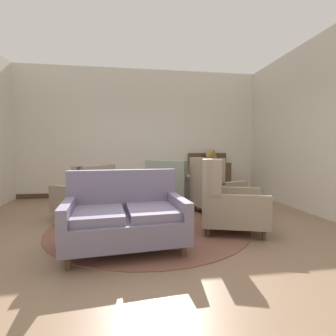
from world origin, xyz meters
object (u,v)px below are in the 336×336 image
at_px(settee, 125,217).
at_px(armchair_near_sideboard, 226,202).
at_px(armchair_near_window, 87,195).
at_px(coffee_table, 148,202).
at_px(armchair_beside_settee, 214,190).
at_px(sideboard, 209,177).
at_px(gramophone, 212,154).
at_px(porcelain_vase, 151,187).
at_px(armchair_back_corner, 169,187).

xyz_separation_m(settee, armchair_near_sideboard, (1.49, 0.44, 0.05)).
height_order(armchair_near_window, armchair_near_sideboard, armchair_near_sideboard).
bearing_deg(coffee_table, armchair_beside_settee, 23.85).
relative_size(settee, armchair_beside_settee, 1.40).
height_order(settee, sideboard, sideboard).
distance_m(armchair_beside_settee, sideboard, 1.93).
bearing_deg(settee, sideboard, 51.44).
relative_size(settee, gramophone, 3.17).
height_order(armchair_near_window, sideboard, sideboard).
xyz_separation_m(porcelain_vase, armchair_near_window, (-1.10, 0.66, -0.21)).
xyz_separation_m(coffee_table, porcelain_vase, (0.05, -0.02, 0.24)).
xyz_separation_m(armchair_back_corner, armchair_near_window, (-1.58, -0.54, -0.02)).
xyz_separation_m(armchair_near_window, sideboard, (2.86, 1.80, 0.09)).
height_order(armchair_back_corner, armchair_beside_settee, armchair_beside_settee).
relative_size(porcelain_vase, armchair_near_window, 0.31).
relative_size(settee, armchair_back_corner, 1.39).
bearing_deg(armchair_near_sideboard, armchair_near_window, 80.61).
bearing_deg(armchair_near_sideboard, armchair_beside_settee, 7.47).
bearing_deg(armchair_near_window, armchair_near_sideboard, 96.26).
xyz_separation_m(porcelain_vase, settee, (-0.39, -0.87, -0.23)).
bearing_deg(sideboard, armchair_beside_settee, -105.00).
distance_m(armchair_back_corner, armchair_near_sideboard, 1.74).
bearing_deg(armchair_beside_settee, sideboard, -33.63).
bearing_deg(armchair_back_corner, coffee_table, 92.06).
distance_m(coffee_table, settee, 0.95).
relative_size(porcelain_vase, settee, 0.24).
height_order(armchair_beside_settee, gramophone, gramophone).
relative_size(coffee_table, armchair_beside_settee, 0.79).
xyz_separation_m(settee, armchair_back_corner, (0.87, 2.07, 0.04)).
distance_m(armchair_near_window, sideboard, 3.38).
height_order(armchair_near_sideboard, armchair_beside_settee, armchair_near_sideboard).
distance_m(porcelain_vase, sideboard, 3.03).
bearing_deg(armchair_near_window, gramophone, 153.33).
height_order(settee, armchair_beside_settee, armchair_beside_settee).
bearing_deg(armchair_beside_settee, armchair_near_sideboard, 151.66).
height_order(settee, armchair_near_sideboard, armchair_near_sideboard).
xyz_separation_m(armchair_near_sideboard, armchair_beside_settee, (0.18, 1.03, 0.01)).
bearing_deg(gramophone, porcelain_vase, -127.30).
distance_m(armchair_back_corner, sideboard, 1.81).
distance_m(coffee_table, armchair_back_corner, 1.29).
bearing_deg(settee, porcelain_vase, 59.97).
height_order(armchair_beside_settee, sideboard, sideboard).
bearing_deg(armchair_near_sideboard, sideboard, 4.03).
height_order(porcelain_vase, settee, settee).
bearing_deg(gramophone, armchair_near_sideboard, -104.39).
distance_m(armchair_near_sideboard, armchair_beside_settee, 1.04).
relative_size(armchair_near_window, gramophone, 2.38).
xyz_separation_m(coffee_table, gramophone, (1.86, 2.36, 0.73)).
bearing_deg(armchair_near_window, settee, 57.44).
distance_m(coffee_table, porcelain_vase, 0.25).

